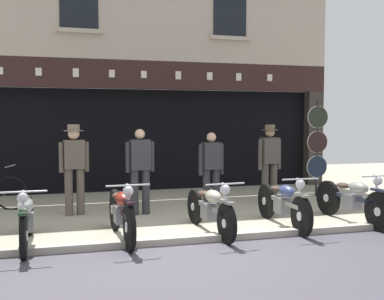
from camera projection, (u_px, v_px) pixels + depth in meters
ground at (224, 266)px, 5.88m from camera, size 22.06×22.00×0.18m
shop_facade at (134, 124)px, 13.47m from camera, size 10.36×4.42×6.16m
motorcycle_left at (26, 218)px, 6.65m from camera, size 0.62×1.94×0.90m
motorcycle_center_left at (121, 212)px, 7.00m from camera, size 0.62×1.99×0.94m
motorcycle_center at (210, 208)px, 7.41m from camera, size 0.62×1.99×0.89m
motorcycle_center_right at (283, 202)px, 7.85m from camera, size 0.62×2.03×0.91m
motorcycle_right at (353, 199)px, 8.14m from camera, size 0.62×2.05×0.93m
salesman_left at (74, 164)px, 8.77m from camera, size 0.56×0.37×1.74m
shopkeeper_center at (140, 167)px, 8.84m from camera, size 0.56×0.26×1.65m
salesman_right at (211, 167)px, 9.41m from camera, size 0.55×0.28×1.57m
assistant_far_right at (270, 160)px, 9.98m from camera, size 0.56×0.35×1.72m
tyre_sign_pole at (317, 143)px, 10.96m from camera, size 0.54×0.06×2.29m
advert_board_near at (86, 129)px, 11.54m from camera, size 0.71×0.03×0.91m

